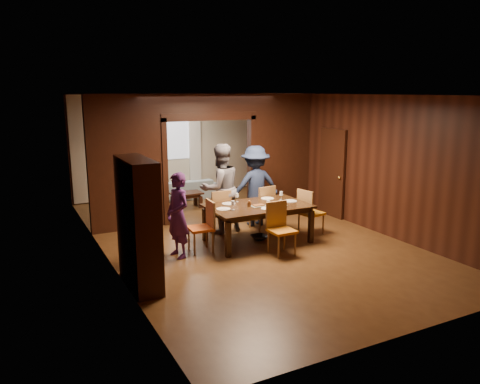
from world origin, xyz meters
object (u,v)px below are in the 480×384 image
dining_table (258,223)px  hutch (138,224)px  coffee_table (186,200)px  sofa (186,189)px  chair_far_r (261,207)px  chair_left (201,227)px  person_purple (178,215)px  person_navy (255,186)px  person_grey (220,189)px  chair_right (311,212)px  chair_far_l (217,212)px  chair_near (282,229)px

dining_table → hutch: bearing=-158.5°
coffee_table → hutch: hutch is taller
sofa → dining_table: dining_table is taller
coffee_table → chair_far_r: 2.64m
sofa → chair_left: bearing=75.2°
person_purple → person_navy: (2.25, 1.19, 0.12)m
person_navy → chair_far_r: bearing=92.6°
person_grey → sofa: 3.44m
chair_right → person_navy: bearing=21.4°
person_purple → chair_far_r: person_purple is taller
sofa → chair_left: size_ratio=1.90×
hutch → chair_right: bearing=14.2°
person_purple → chair_left: 0.56m
person_purple → sofa: (1.79, 4.39, -0.51)m
person_grey → coffee_table: size_ratio=2.37×
hutch → person_purple: bearing=44.6°
chair_far_l → chair_far_r: (1.03, -0.05, 0.00)m
chair_right → chair_far_r: (-0.74, 0.84, 0.00)m
dining_table → chair_right: size_ratio=2.05×
dining_table → chair_far_l: chair_far_l is taller
sofa → chair_far_r: bearing=99.4°
person_grey → chair_left: (-0.86, -0.98, -0.46)m
person_purple → sofa: size_ratio=0.85×
coffee_table → chair_left: 3.45m
person_navy → chair_far_l: (-1.05, -0.27, -0.41)m
person_purple → person_grey: size_ratio=0.82×
chair_far_r → chair_near: size_ratio=1.00×
dining_table → chair_far_l: size_ratio=2.05×
dining_table → chair_left: (-1.24, -0.02, 0.10)m
chair_right → sofa: bearing=4.5°
person_navy → chair_left: person_navy is taller
person_grey → person_purple: bearing=33.8°
dining_table → chair_near: bearing=-87.8°
person_purple → coffee_table: 3.71m
sofa → chair_left: chair_left is taller
coffee_table → chair_right: size_ratio=0.82×
person_grey → person_navy: size_ratio=1.06×
person_purple → coffee_table: bearing=144.7°
sofa → chair_right: (1.18, -4.35, 0.22)m
chair_near → person_navy: bearing=74.6°
person_navy → chair_far_r: (-0.02, -0.31, -0.41)m
dining_table → chair_near: chair_near is taller
dining_table → hutch: hutch is taller
coffee_table → chair_right: (1.54, -3.33, 0.28)m
hutch → chair_near: bearing=4.2°
person_grey → hutch: bearing=36.6°
chair_far_l → chair_far_r: bearing=175.3°
sofa → hutch: bearing=65.0°
sofa → chair_far_l: chair_far_l is taller
person_navy → chair_far_r: person_navy is taller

